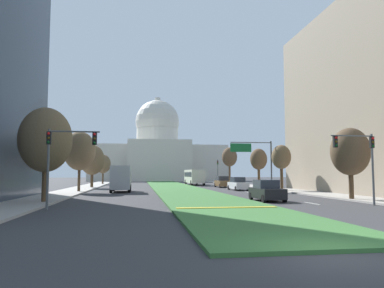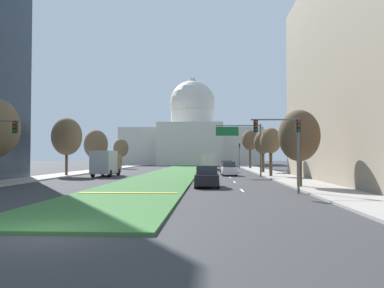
% 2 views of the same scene
% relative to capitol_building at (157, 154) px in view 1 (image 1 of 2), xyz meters
% --- Properties ---
extents(ground_plane, '(260.00, 260.00, 0.00)m').
position_rel_capitol_building_xyz_m(ground_plane, '(0.00, -51.00, -8.07)').
color(ground_plane, '#333335').
extents(grass_median, '(7.18, 93.21, 0.14)m').
position_rel_capitol_building_xyz_m(grass_median, '(0.00, -56.17, -8.00)').
color(grass_median, '#386B33').
rests_on(grass_median, ground_plane).
extents(median_curb_nose, '(6.46, 0.50, 0.04)m').
position_rel_capitol_building_xyz_m(median_curb_nose, '(0.00, -90.10, -7.91)').
color(median_curb_nose, gold).
rests_on(median_curb_nose, grass_median).
extents(lane_dashes_right, '(0.16, 41.33, 0.01)m').
position_rel_capitol_building_xyz_m(lane_dashes_right, '(7.72, -67.40, -8.07)').
color(lane_dashes_right, silver).
rests_on(lane_dashes_right, ground_plane).
extents(sidewalk_left, '(4.00, 93.21, 0.15)m').
position_rel_capitol_building_xyz_m(sidewalk_left, '(-13.85, -61.35, -8.00)').
color(sidewalk_left, '#9E9991').
rests_on(sidewalk_left, ground_plane).
extents(sidewalk_right, '(4.00, 93.21, 0.15)m').
position_rel_capitol_building_xyz_m(sidewalk_right, '(13.85, -61.35, -8.00)').
color(sidewalk_right, '#9E9991').
rests_on(sidewalk_right, ground_plane).
extents(capitol_building, '(39.48, 28.90, 26.03)m').
position_rel_capitol_building_xyz_m(capitol_building, '(0.00, 0.00, 0.00)').
color(capitol_building, beige).
rests_on(capitol_building, ground_plane).
extents(traffic_light_near_left, '(3.34, 0.35, 5.20)m').
position_rel_capitol_building_xyz_m(traffic_light_near_left, '(-10.51, -88.36, -4.28)').
color(traffic_light_near_left, '#515456').
rests_on(traffic_light_near_left, ground_plane).
extents(traffic_light_near_right, '(3.34, 0.35, 5.20)m').
position_rel_capitol_building_xyz_m(traffic_light_near_right, '(10.51, -88.46, -4.28)').
color(traffic_light_near_right, '#515456').
rests_on(traffic_light_near_right, ground_plane).
extents(traffic_light_far_right, '(0.28, 0.35, 5.20)m').
position_rel_capitol_building_xyz_m(traffic_light_far_right, '(11.35, -35.55, -4.76)').
color(traffic_light_far_right, '#515456').
rests_on(traffic_light_far_right, ground_plane).
extents(overhead_guide_sign, '(5.60, 0.20, 6.50)m').
position_rel_capitol_building_xyz_m(overhead_guide_sign, '(9.46, -67.38, -3.42)').
color(overhead_guide_sign, '#515456').
rests_on(overhead_guide_sign, ground_plane).
extents(street_tree_left_near, '(4.03, 4.03, 7.45)m').
position_rel_capitol_building_xyz_m(street_tree_left_near, '(-12.79, -83.33, -3.16)').
color(street_tree_left_near, '#4C3823').
rests_on(street_tree_left_near, ground_plane).
extents(street_tree_right_near, '(3.30, 3.30, 6.25)m').
position_rel_capitol_building_xyz_m(street_tree_right_near, '(12.47, -83.84, -3.91)').
color(street_tree_right_near, '#4C3823').
rests_on(street_tree_right_near, ground_plane).
extents(street_tree_left_mid, '(3.80, 3.80, 7.39)m').
position_rel_capitol_building_xyz_m(street_tree_left_mid, '(-12.73, -67.26, -3.07)').
color(street_tree_left_mid, '#4C3823').
rests_on(street_tree_left_mid, ground_plane).
extents(street_tree_right_mid, '(2.50, 2.50, 5.98)m').
position_rel_capitol_building_xyz_m(street_tree_right_mid, '(12.68, -67.99, -3.72)').
color(street_tree_right_mid, '#4C3823').
rests_on(street_tree_right_mid, ground_plane).
extents(street_tree_left_far, '(3.76, 3.76, 6.73)m').
position_rel_capitol_building_xyz_m(street_tree_left_far, '(-12.80, -54.57, -3.72)').
color(street_tree_left_far, '#4C3823').
rests_on(street_tree_left_far, ground_plane).
extents(street_tree_right_far, '(2.68, 2.68, 6.19)m').
position_rel_capitol_building_xyz_m(street_tree_right_far, '(13.17, -57.52, -3.62)').
color(street_tree_right_far, '#4C3823').
rests_on(street_tree_right_far, ground_plane).
extents(street_tree_left_distant, '(3.06, 3.06, 6.07)m').
position_rel_capitol_building_xyz_m(street_tree_left_distant, '(-12.79, -37.45, -3.94)').
color(street_tree_left_distant, '#4C3823').
rests_on(street_tree_left_distant, ground_plane).
extents(street_tree_right_distant, '(3.20, 3.20, 7.70)m').
position_rel_capitol_building_xyz_m(street_tree_right_distant, '(13.21, -38.66, -2.45)').
color(street_tree_right_distant, '#4C3823').
rests_on(street_tree_right_distant, ground_plane).
extents(sedan_lead_stopped, '(1.98, 4.14, 1.77)m').
position_rel_capitol_building_xyz_m(sedan_lead_stopped, '(5.08, -83.37, -7.25)').
color(sedan_lead_stopped, black).
rests_on(sedan_lead_stopped, ground_plane).
extents(sedan_midblock, '(1.93, 4.45, 1.79)m').
position_rel_capitol_building_xyz_m(sedan_midblock, '(7.75, -64.76, -7.24)').
color(sedan_midblock, silver).
rests_on(sedan_midblock, ground_plane).
extents(sedan_distant, '(1.89, 4.51, 1.82)m').
position_rel_capitol_building_xyz_m(sedan_distant, '(7.88, -54.98, -7.23)').
color(sedan_distant, brown).
rests_on(sedan_distant, ground_plane).
extents(box_truck_delivery, '(2.40, 6.40, 3.20)m').
position_rel_capitol_building_xyz_m(box_truck_delivery, '(-7.74, -67.19, -6.40)').
color(box_truck_delivery, brown).
rests_on(box_truck_delivery, ground_plane).
extents(city_bus, '(2.62, 11.00, 2.95)m').
position_rel_capitol_building_xyz_m(city_bus, '(5.08, -42.76, -6.30)').
color(city_bus, beige).
rests_on(city_bus, ground_plane).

